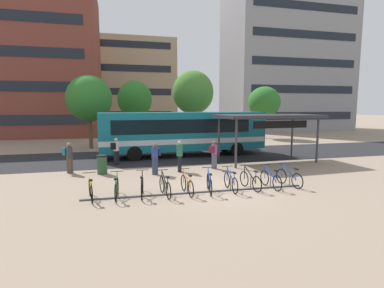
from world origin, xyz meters
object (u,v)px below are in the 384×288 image
street_tree_1 (135,100)px  parked_bicycle_blue_6 (231,182)px  commuter_teal_pack_2 (69,155)px  parked_bicycle_black_3 (165,187)px  trash_bin (102,164)px  parked_bicycle_orange_4 (187,185)px  street_tree_2 (264,102)px  parked_bicycle_blue_5 (209,184)px  street_tree_3 (89,99)px  commuter_navy_pack_0 (155,157)px  city_bus (185,132)px  parked_bicycle_yellow_0 (91,190)px  street_tree_0 (193,93)px  parked_bicycle_black_2 (142,187)px  commuter_red_pack_3 (180,154)px  parked_bicycle_black_7 (250,181)px  commuter_maroon_pack_1 (214,153)px  parked_bicycle_green_1 (117,189)px  parked_bicycle_blue_8 (271,180)px  commuter_black_pack_4 (116,149)px  transit_shelter (268,118)px  parked_bicycle_blue_9 (289,178)px

street_tree_1 → parked_bicycle_blue_6: bearing=-81.2°
commuter_teal_pack_2 → parked_bicycle_black_3: bearing=-22.8°
parked_bicycle_blue_6 → trash_bin: size_ratio=1.67×
parked_bicycle_orange_4 → street_tree_2: size_ratio=0.29×
parked_bicycle_orange_4 → parked_bicycle_blue_5: bearing=-94.8°
parked_bicycle_orange_4 → street_tree_3: size_ratio=0.28×
parked_bicycle_orange_4 → commuter_navy_pack_0: 4.03m
city_bus → parked_bicycle_orange_4: size_ratio=7.04×
parked_bicycle_yellow_0 → street_tree_0: (8.18, 15.96, 4.55)m
parked_bicycle_black_2 → commuter_red_pack_3: bearing=-23.9°
parked_bicycle_orange_4 → parked_bicycle_black_7: (2.87, 0.02, 0.00)m
parked_bicycle_black_2 → street_tree_1: (0.84, 18.82, 3.93)m
parked_bicycle_blue_6 → commuter_red_pack_3: (-1.39, 4.22, 0.62)m
street_tree_3 → parked_bicycle_yellow_0: bearing=-85.4°
city_bus → commuter_teal_pack_2: city_bus is taller
parked_bicycle_black_2 → commuter_teal_pack_2: 6.32m
commuter_navy_pack_0 → commuter_maroon_pack_1: (3.49, 0.59, -0.01)m
parked_bicycle_green_1 → street_tree_0: street_tree_0 is taller
parked_bicycle_blue_8 → commuter_black_pack_4: commuter_black_pack_4 is taller
parked_bicycle_green_1 → parked_bicycle_black_2: bearing=-86.2°
transit_shelter → street_tree_2: 14.93m
parked_bicycle_black_2 → street_tree_3: 15.75m
parked_bicycle_green_1 → parked_bicycle_orange_4: (2.84, -0.15, 0.00)m
parked_bicycle_black_2 → commuter_black_pack_4: commuter_black_pack_4 is taller
commuter_navy_pack_0 → street_tree_3: (-4.20, 11.17, 3.32)m
parked_bicycle_blue_9 → parked_bicycle_blue_5: bearing=80.2°
city_bus → parked_bicycle_blue_8: 9.79m
parked_bicycle_black_3 → parked_bicycle_blue_9: same height
parked_bicycle_green_1 → parked_bicycle_orange_4: size_ratio=1.00×
parked_bicycle_black_3 → parked_bicycle_blue_5: 1.90m
city_bus → parked_bicycle_orange_4: city_bus is taller
parked_bicycle_green_1 → commuter_maroon_pack_1: bearing=-47.8°
city_bus → street_tree_3: (-7.05, 5.60, 2.51)m
parked_bicycle_green_1 → trash_bin: trash_bin is taller
street_tree_0 → street_tree_2: street_tree_0 is taller
commuter_red_pack_3 → commuter_black_pack_4: bearing=-120.2°
parked_bicycle_black_2 → commuter_black_pack_4: size_ratio=1.02×
parked_bicycle_black_7 → commuter_maroon_pack_1: (-0.21, 4.47, 0.57)m
parked_bicycle_green_1 → parked_bicycle_black_3: (1.91, -0.19, 0.00)m
commuter_navy_pack_0 → street_tree_1: (-0.17, 15.08, 3.35)m
parked_bicycle_blue_8 → parked_bicycle_blue_9: same height
parked_bicycle_blue_8 → commuter_maroon_pack_1: commuter_maroon_pack_1 is taller
commuter_teal_pack_2 → commuter_red_pack_3: (5.93, -1.12, 0.03)m
parked_bicycle_black_7 → street_tree_3: bearing=20.0°
parked_bicycle_yellow_0 → commuter_black_pack_4: commuter_black_pack_4 is taller
commuter_navy_pack_0 → commuter_teal_pack_2: commuter_teal_pack_2 is taller
parked_bicycle_orange_4 → parked_bicycle_blue_9: same height
parked_bicycle_blue_9 → street_tree_3: street_tree_3 is taller
transit_shelter → street_tree_0: street_tree_0 is taller
commuter_teal_pack_2 → trash_bin: bearing=7.4°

